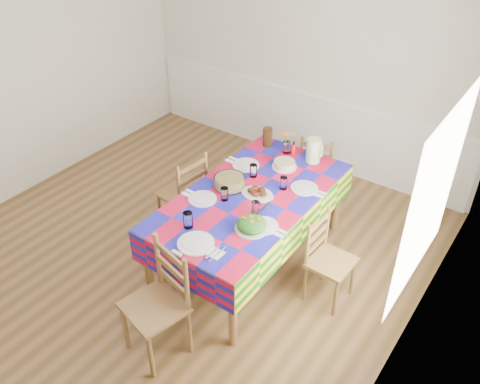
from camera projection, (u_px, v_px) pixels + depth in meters
name	position (u px, v px, depth m)	size (l,w,h in m)	color
room	(160.00, 141.00, 4.37)	(4.58, 5.08, 2.78)	brown
wainscot	(298.00, 123.00, 6.52)	(4.41, 0.06, 0.92)	white
window_right	(433.00, 198.00, 3.42)	(1.40, 1.40, 0.00)	white
dining_table	(251.00, 203.00, 4.72)	(1.10, 2.05, 0.80)	brown
setting_near_head	(194.00, 235.00, 4.15)	(0.49, 0.33, 0.15)	silver
setting_left_near	(210.00, 197.00, 4.59)	(0.48, 0.28, 0.13)	silver
setting_left_far	(248.00, 167.00, 5.01)	(0.49, 0.29, 0.13)	silver
setting_right_near	(261.00, 219.00, 4.33)	(0.47, 0.27, 0.12)	silver
setting_right_far	(297.00, 186.00, 4.73)	(0.48, 0.28, 0.12)	silver
meat_platter	(257.00, 193.00, 4.65)	(0.32, 0.23, 0.06)	silver
salad_platter	(252.00, 225.00, 4.23)	(0.28, 0.28, 0.12)	silver
pasta_bowl	(229.00, 182.00, 4.75)	(0.29, 0.29, 0.11)	white
cake	(284.00, 164.00, 5.04)	(0.25, 0.25, 0.07)	silver
serving_utensils	(261.00, 208.00, 4.49)	(0.15, 0.33, 0.01)	black
flower_vase	(287.00, 144.00, 5.23)	(0.16, 0.13, 0.25)	white
hot_sauce	(293.00, 148.00, 5.23)	(0.03, 0.03, 0.14)	red
green_pitcher	(313.00, 150.00, 5.08)	(0.15, 0.15, 0.25)	#CBECA6
tea_pitcher	(268.00, 137.00, 5.36)	(0.10, 0.10, 0.20)	black
name_card	(177.00, 253.00, 4.00)	(0.09, 0.03, 0.02)	silver
chair_near	(159.00, 304.00, 3.97)	(0.54, 0.52, 1.02)	brown
chair_far	(316.00, 168.00, 5.74)	(0.47, 0.45, 0.86)	brown
chair_left	(185.00, 194.00, 5.24)	(0.46, 0.48, 0.96)	brown
chair_right	(328.00, 260.00, 4.49)	(0.38, 0.40, 0.86)	brown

